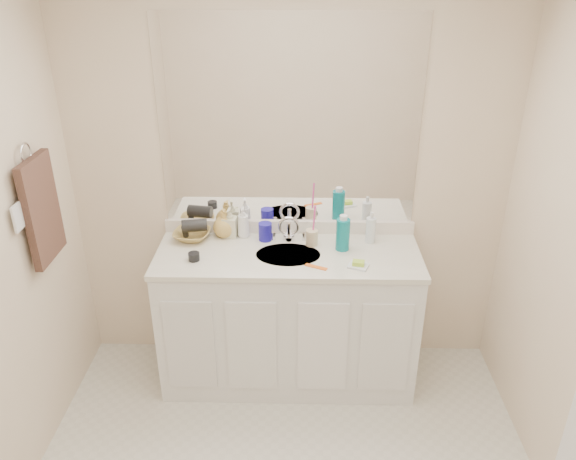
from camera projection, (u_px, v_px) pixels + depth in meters
The scene contains 24 objects.
wall_back at pixel (289, 183), 3.32m from camera, with size 2.60×0.02×2.40m, color beige.
vanity_cabinet at pixel (288, 318), 3.42m from camera, with size 1.50×0.55×0.85m, color white.
countertop at pixel (288, 255), 3.22m from camera, with size 1.52×0.57×0.03m, color silver.
backsplash at pixel (289, 227), 3.43m from camera, with size 1.52×0.03×0.08m, color white.
sink_basin at pixel (288, 256), 3.20m from camera, with size 0.37×0.37×0.02m, color #B6B09F.
faucet at pixel (289, 232), 3.34m from camera, with size 0.02×0.02×0.11m, color silver.
mirror at pixel (289, 124), 3.16m from camera, with size 1.48×0.01×1.20m, color white.
blue_mug at pixel (265, 232), 3.34m from camera, with size 0.08×0.08×0.11m, color #1E18A5.
tan_cup at pixel (312, 238), 3.28m from camera, with size 0.07×0.07×0.10m, color beige.
toothbrush at pixel (314, 222), 3.24m from camera, with size 0.01×0.01×0.22m, color #FB42A4.
mouthwash_bottle at pixel (343, 234), 3.22m from camera, with size 0.08×0.08×0.19m, color #0A7983.
clear_pump_bottle at pixel (371, 230), 3.31m from camera, with size 0.06×0.06×0.15m, color white.
soap_dish at pixel (358, 266), 3.07m from camera, with size 0.11×0.08×0.01m, color white.
green_soap at pixel (358, 263), 3.06m from camera, with size 0.06×0.05×0.02m, color #A8D534.
orange_comb at pixel (316, 267), 3.06m from camera, with size 0.13×0.03×0.01m, color orange.
dark_jar at pixel (194, 257), 3.13m from camera, with size 0.06×0.06×0.04m, color black.
soap_bottle_white at pixel (243, 222), 3.36m from camera, with size 0.07×0.07×0.19m, color white.
soap_bottle_cream at pixel (230, 222), 3.37m from camera, with size 0.08×0.08×0.18m, color beige.
soap_bottle_yellow at pixel (224, 223), 3.37m from camera, with size 0.14×0.14×0.17m, color tan.
wicker_basket at pixel (192, 235), 3.36m from camera, with size 0.22×0.22×0.05m, color #A98844.
hair_dryer at pixel (194, 225), 3.33m from camera, with size 0.07×0.07×0.15m, color black.
towel_ring at pixel (26, 153), 2.72m from camera, with size 0.11×0.11×0.01m, color silver.
hand_towel at pixel (42, 210), 2.85m from camera, with size 0.04×0.32×0.55m, color black.
switch_plate at pixel (18, 217), 2.65m from camera, with size 0.01×0.09×0.13m, color white.
Camera 1 is at (0.06, -1.80, 2.42)m, focal length 35.00 mm.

